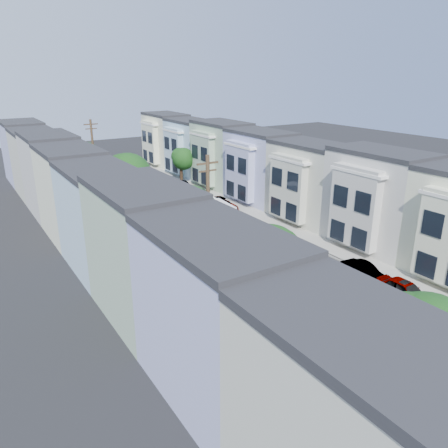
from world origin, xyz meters
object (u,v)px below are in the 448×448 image
object	(u,v)px
parked_right_a	(405,291)
parked_right_b	(364,272)
parked_right_d	(182,187)
tree_b	(266,265)
parked_left_c	(253,301)
tree_far_r	(183,159)
fedex_truck	(215,213)
tree_d	(127,178)
lead_sedan	(187,203)
parked_right_c	(221,205)
utility_pole_near	(208,227)
parked_left_b	(336,360)
tree_a	(423,353)
parked_left_d	(173,244)
utility_pole_far	(95,163)
tree_c	(187,216)
tree_e	(83,160)

from	to	relation	value
parked_right_a	parked_right_b	size ratio (longest dim) A/B	1.11
parked_right_d	tree_b	bearing A→B (deg)	-111.67
tree_b	parked_left_c	xyz separation A→B (m)	(1.40, 3.00, -4.15)
tree_far_r	fedex_truck	xyz separation A→B (m)	(-5.37, -17.30, -2.18)
tree_d	lead_sedan	size ratio (longest dim) A/B	1.75
tree_b	parked_right_c	distance (m)	25.66
tree_b	tree_far_r	distance (m)	38.21
utility_pole_near	parked_left_b	xyz separation A→B (m)	(1.40, -11.01, -4.51)
tree_a	parked_right_c	bearing A→B (deg)	71.08
tree_d	parked_right_c	xyz separation A→B (m)	(11.20, 0.92, -4.81)
tree_far_r	fedex_truck	size ratio (longest dim) A/B	0.94
parked_right_a	parked_left_d	bearing A→B (deg)	120.42
utility_pole_near	parked_left_d	bearing A→B (deg)	80.85
parked_right_a	parked_right_b	distance (m)	3.62
tree_a	fedex_truck	distance (m)	29.75
utility_pole_far	parked_left_b	xyz separation A→B (m)	(1.40, -37.01, -4.51)
parked_right_b	tree_c	bearing A→B (deg)	150.89
utility_pole_far	parked_left_b	bearing A→B (deg)	-87.83
lead_sedan	parked_right_b	xyz separation A→B (m)	(2.84, -23.66, -0.07)
parked_right_c	parked_right_d	distance (m)	9.62
parked_left_c	tree_far_r	bearing A→B (deg)	64.78
tree_c	tree_far_r	size ratio (longest dim) A/B	1.41
tree_b	parked_left_c	size ratio (longest dim) A/B	1.79
tree_d	utility_pole_far	size ratio (longest dim) A/B	0.79
fedex_truck	tree_b	bearing A→B (deg)	-108.26
parked_left_b	parked_right_d	xyz separation A→B (m)	(9.80, 36.90, 0.08)
fedex_truck	parked_right_a	distance (m)	20.50
utility_pole_far	parked_right_c	distance (m)	15.47
tree_a	tree_e	xyz separation A→B (m)	(0.00, 47.22, -0.22)
fedex_truck	lead_sedan	world-z (taller)	fedex_truck
tree_a	tree_c	distance (m)	19.60
parked_left_d	parked_right_b	world-z (taller)	parked_left_d
tree_far_r	parked_left_d	size ratio (longest dim) A/B	1.25
tree_c	parked_left_b	world-z (taller)	tree_c
utility_pole_near	tree_d	bearing A→B (deg)	90.01
tree_b	parked_right_a	size ratio (longest dim) A/B	1.64
utility_pole_near	parked_right_a	bearing A→B (deg)	-35.94
lead_sedan	parked_right_b	bearing A→B (deg)	-83.57
tree_c	lead_sedan	bearing A→B (deg)	62.36
tree_c	tree_d	xyz separation A→B (m)	(-0.00, 12.16, 0.51)
utility_pole_far	parked_left_c	distance (m)	29.83
tree_a	utility_pole_near	world-z (taller)	utility_pole_near
tree_c	parked_right_b	xyz separation A→B (m)	(11.20, -7.69, -4.40)
tree_e	utility_pole_near	xyz separation A→B (m)	(0.00, -30.81, 0.43)
utility_pole_far	tree_far_r	bearing A→B (deg)	14.41
parked_right_d	tree_far_r	bearing A→B (deg)	57.72
parked_left_c	parked_right_a	world-z (taller)	parked_right_a
parked_left_b	parked_right_d	size ratio (longest dim) A/B	0.99
tree_b	tree_e	world-z (taller)	tree_b
tree_far_r	parked_left_b	size ratio (longest dim) A/B	1.23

